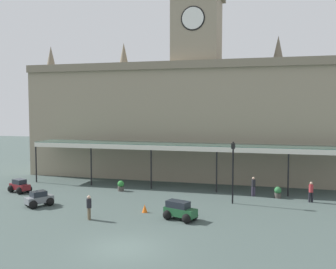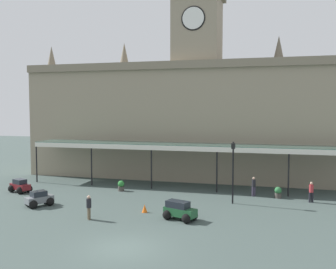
% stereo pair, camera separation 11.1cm
% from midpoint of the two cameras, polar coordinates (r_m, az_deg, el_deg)
% --- Properties ---
extents(ground_plane, '(140.00, 140.00, 0.00)m').
position_cam_midpoint_polar(ground_plane, '(21.68, -6.74, -16.58)').
color(ground_plane, '#404F4B').
extents(station_building, '(37.34, 6.61, 20.28)m').
position_cam_midpoint_polar(station_building, '(41.35, 4.25, 2.94)').
color(station_building, gray).
rests_on(station_building, ground).
extents(entrance_canopy, '(31.04, 3.26, 4.19)m').
position_cam_midpoint_polar(entrance_canopy, '(36.10, 2.64, -1.70)').
color(entrance_canopy, '#38564C').
rests_on(entrance_canopy, ground).
extents(car_grey_sedan, '(2.11, 2.25, 1.19)m').
position_cam_midpoint_polar(car_grey_sedan, '(31.50, -18.90, -9.27)').
color(car_grey_sedan, slate).
rests_on(car_grey_sedan, ground).
extents(car_green_estate, '(2.42, 2.02, 1.27)m').
position_cam_midpoint_polar(car_green_estate, '(26.39, 1.68, -11.49)').
color(car_green_estate, '#1E512D').
rests_on(car_green_estate, ground).
extents(car_maroon_sedan, '(2.23, 1.96, 1.19)m').
position_cam_midpoint_polar(car_maroon_sedan, '(37.10, -21.47, -7.33)').
color(car_maroon_sedan, maroon).
rests_on(car_maroon_sedan, ground).
extents(pedestrian_crossing_forecourt, '(0.34, 0.34, 1.67)m').
position_cam_midpoint_polar(pedestrian_crossing_forecourt, '(26.85, -11.91, -10.54)').
color(pedestrian_crossing_forecourt, brown).
rests_on(pedestrian_crossing_forecourt, ground).
extents(pedestrian_beside_cars, '(0.38, 0.34, 1.67)m').
position_cam_midpoint_polar(pedestrian_beside_cars, '(33.03, 20.61, -7.97)').
color(pedestrian_beside_cars, black).
rests_on(pedestrian_beside_cars, ground).
extents(pedestrian_near_entrance, '(0.34, 0.34, 1.67)m').
position_cam_midpoint_polar(pedestrian_near_entrance, '(33.85, 12.64, -7.52)').
color(pedestrian_near_entrance, '#3F384C').
rests_on(pedestrian_near_entrance, ground).
extents(victorian_lamppost, '(0.30, 0.30, 4.97)m').
position_cam_midpoint_polar(victorian_lamppost, '(30.60, 9.63, -4.57)').
color(victorian_lamppost, black).
rests_on(victorian_lamppost, ground).
extents(traffic_cone, '(0.40, 0.40, 0.58)m').
position_cam_midpoint_polar(traffic_cone, '(28.24, -3.64, -11.04)').
color(traffic_cone, orange).
rests_on(traffic_cone, ground).
extents(planter_near_kerb, '(0.60, 0.60, 0.96)m').
position_cam_midpoint_polar(planter_near_kerb, '(33.78, 16.10, -8.34)').
color(planter_near_kerb, '#47423D').
rests_on(planter_near_kerb, ground).
extents(planter_by_canopy, '(0.60, 0.60, 0.96)m').
position_cam_midpoint_polar(planter_by_canopy, '(35.41, -7.19, -7.64)').
color(planter_by_canopy, '#47423D').
rests_on(planter_by_canopy, ground).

